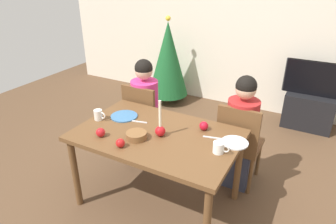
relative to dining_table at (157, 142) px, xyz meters
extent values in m
plane|color=brown|center=(0.00, 0.00, -0.67)|extent=(7.68, 7.68, 0.00)
cube|color=beige|center=(0.00, 2.60, 0.63)|extent=(6.40, 0.10, 2.60)
cube|color=brown|center=(0.00, 0.00, 0.06)|extent=(1.40, 0.90, 0.04)
cylinder|color=brown|center=(-0.64, -0.39, -0.31)|extent=(0.06, 0.06, 0.71)
cylinder|color=brown|center=(-0.64, 0.39, -0.31)|extent=(0.06, 0.06, 0.71)
cylinder|color=brown|center=(0.64, 0.39, -0.31)|extent=(0.06, 0.06, 0.71)
cube|color=brown|center=(-0.53, 0.69, -0.24)|extent=(0.40, 0.40, 0.04)
cube|color=brown|center=(-0.53, 0.51, 0.01)|extent=(0.40, 0.04, 0.45)
cylinder|color=brown|center=(-0.36, 0.86, -0.46)|extent=(0.04, 0.04, 0.41)
cylinder|color=brown|center=(-0.70, 0.86, -0.46)|extent=(0.04, 0.04, 0.41)
cylinder|color=brown|center=(-0.36, 0.52, -0.46)|extent=(0.04, 0.04, 0.41)
cylinder|color=brown|center=(-0.70, 0.52, -0.46)|extent=(0.04, 0.04, 0.41)
cube|color=brown|center=(0.57, 0.69, -0.24)|extent=(0.40, 0.40, 0.04)
cube|color=brown|center=(0.57, 0.51, 0.01)|extent=(0.40, 0.04, 0.45)
cylinder|color=brown|center=(0.74, 0.86, -0.46)|extent=(0.04, 0.04, 0.41)
cylinder|color=brown|center=(0.40, 0.86, -0.46)|extent=(0.04, 0.04, 0.41)
cylinder|color=brown|center=(0.74, 0.52, -0.46)|extent=(0.04, 0.04, 0.41)
cylinder|color=brown|center=(0.40, 0.52, -0.46)|extent=(0.04, 0.04, 0.41)
cube|color=#33384C|center=(-0.53, 0.64, -0.44)|extent=(0.28, 0.28, 0.45)
cylinder|color=#D1337A|center=(-0.53, 0.64, 0.02)|extent=(0.30, 0.30, 0.48)
sphere|color=tan|center=(-0.53, 0.64, 0.38)|extent=(0.19, 0.19, 0.19)
sphere|color=black|center=(-0.53, 0.64, 0.41)|extent=(0.19, 0.19, 0.19)
cube|color=#33384C|center=(0.57, 0.64, -0.44)|extent=(0.28, 0.28, 0.45)
cylinder|color=#AD2323|center=(0.57, 0.64, 0.02)|extent=(0.30, 0.30, 0.48)
sphere|color=tan|center=(0.57, 0.64, 0.38)|extent=(0.19, 0.19, 0.19)
sphere|color=black|center=(0.57, 0.64, 0.41)|extent=(0.19, 0.19, 0.19)
cube|color=black|center=(1.08, 2.30, -0.43)|extent=(0.64, 0.40, 0.48)
cube|color=black|center=(1.08, 2.30, 0.04)|extent=(0.79, 0.04, 0.46)
cube|color=black|center=(1.08, 2.30, 0.04)|extent=(0.76, 0.05, 0.46)
cylinder|color=brown|center=(-1.05, 2.14, -0.60)|extent=(0.08, 0.08, 0.14)
cone|color=#195628|center=(-1.05, 2.14, 0.06)|extent=(0.64, 0.64, 1.17)
sphere|color=yellow|center=(-1.05, 2.14, 0.68)|extent=(0.08, 0.08, 0.08)
sphere|color=red|center=(0.04, -0.02, 0.13)|extent=(0.09, 0.09, 0.09)
cylinder|color=#EFE5C6|center=(0.04, -0.02, 0.29)|extent=(0.02, 0.02, 0.24)
cylinder|color=teal|center=(-0.44, 0.13, 0.09)|extent=(0.26, 0.26, 0.01)
cylinder|color=silver|center=(0.64, 0.16, 0.09)|extent=(0.22, 0.22, 0.01)
cylinder|color=silver|center=(-0.61, -0.04, 0.13)|extent=(0.08, 0.08, 0.10)
torus|color=silver|center=(-0.56, -0.04, 0.14)|extent=(0.07, 0.01, 0.07)
cylinder|color=white|center=(0.56, -0.03, 0.13)|extent=(0.09, 0.09, 0.09)
torus|color=white|center=(0.62, -0.03, 0.13)|extent=(0.06, 0.01, 0.06)
cube|color=silver|center=(-0.26, 0.10, 0.09)|extent=(0.18, 0.05, 0.01)
cube|color=silver|center=(0.46, 0.16, 0.09)|extent=(0.18, 0.05, 0.01)
cylinder|color=brown|center=(-0.11, -0.15, 0.11)|extent=(0.17, 0.17, 0.06)
sphere|color=red|center=(-0.15, -0.32, 0.12)|extent=(0.07, 0.07, 0.07)
sphere|color=#B3171C|center=(-0.39, -0.27, 0.12)|extent=(0.08, 0.08, 0.08)
sphere|color=red|center=(0.33, 0.25, 0.12)|extent=(0.08, 0.08, 0.08)
camera|label=1|loc=(1.15, -1.92, 1.38)|focal=32.07mm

